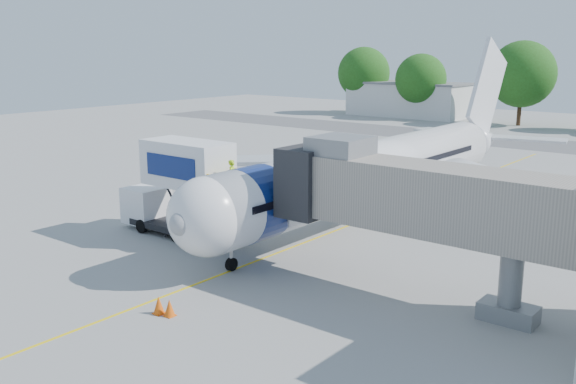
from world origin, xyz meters
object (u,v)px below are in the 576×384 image
Objects in this scene: aircraft at (379,169)px; catering_hiloader at (180,188)px; jet_bridge at (409,197)px; ground_tug at (153,312)px.

catering_hiloader is at bearing -119.40° from aircraft.
jet_bridge is 14.35m from catering_hiloader.
aircraft is 2.71× the size of jet_bridge.
aircraft is 4.43× the size of catering_hiloader.
jet_bridge reaches higher than catering_hiloader.
jet_bridge is 1.63× the size of catering_hiloader.
ground_tug is (2.32, -20.31, -2.23)m from aircraft.
ground_tug is (-5.68, -9.19, -3.62)m from jet_bridge.
jet_bridge is (7.99, -11.12, 1.39)m from aircraft.
aircraft is 10.66× the size of ground_tug.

